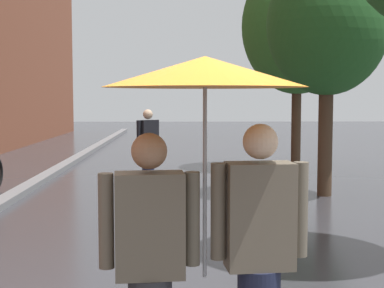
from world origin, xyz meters
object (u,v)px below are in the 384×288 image
at_px(pedestrian_walking_midground, 148,146).
at_px(street_tree_1, 327,26).
at_px(couple_under_umbrella, 206,171).
at_px(street_tree_2, 298,27).

bearing_deg(pedestrian_walking_midground, street_tree_1, -24.01).
xyz_separation_m(street_tree_1, couple_under_umbrella, (-2.59, -7.36, -1.75)).
bearing_deg(street_tree_1, couple_under_umbrella, -109.37).
distance_m(street_tree_2, pedestrian_walking_midground, 5.31).
height_order(street_tree_1, pedestrian_walking_midground, street_tree_1).
xyz_separation_m(street_tree_1, street_tree_2, (0.27, 4.06, 0.48)).
height_order(street_tree_2, couple_under_umbrella, street_tree_2).
bearing_deg(street_tree_2, pedestrian_walking_midground, -145.65).
bearing_deg(couple_under_umbrella, street_tree_1, 70.63).
xyz_separation_m(street_tree_1, pedestrian_walking_midground, (-3.43, 1.53, -2.37)).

